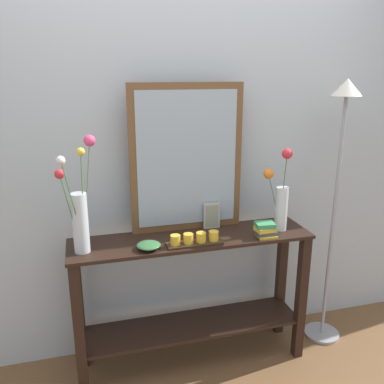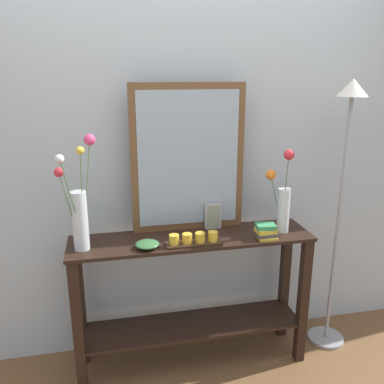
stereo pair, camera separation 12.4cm
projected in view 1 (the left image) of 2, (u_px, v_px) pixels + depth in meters
ground_plane at (192, 361)px, 2.62m from camera, size 7.00×6.00×0.02m
wall_back at (179, 145)px, 2.50m from camera, size 6.40×0.08×2.70m
console_table at (192, 287)px, 2.47m from camera, size 1.42×0.35×0.85m
mirror_leaning at (187, 159)px, 2.38m from camera, size 0.68×0.03×0.87m
tall_vase_left at (80, 211)px, 2.12m from camera, size 0.21×0.19×0.62m
vase_right at (280, 199)px, 2.43m from camera, size 0.14×0.16×0.51m
candle_tray at (195, 240)px, 2.27m from camera, size 0.32×0.09×0.07m
picture_frame_small at (212, 216)px, 2.49m from camera, size 0.10×0.01×0.16m
decorative_bowl at (149, 245)px, 2.21m from camera, size 0.13×0.13×0.04m
book_stack at (266, 230)px, 2.37m from camera, size 0.13×0.11×0.09m
floor_lamp at (338, 172)px, 2.53m from camera, size 0.24×0.24×1.74m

